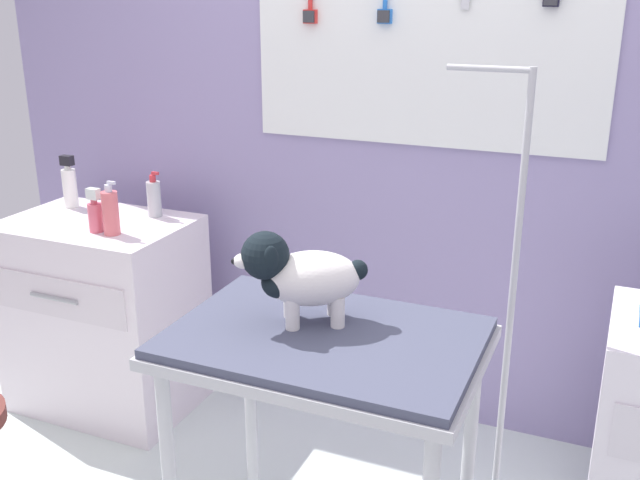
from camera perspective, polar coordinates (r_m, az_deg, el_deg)
The scene contains 9 objects.
rear_wall_panel at distance 3.13m, azimuth 6.46°, elevation 6.25°, with size 4.00×0.11×2.30m.
grooming_table at distance 2.21m, azimuth 0.35°, elevation -9.55°, with size 0.92×0.63×0.89m.
grooming_arm at distance 2.40m, azimuth 14.08°, elevation -8.39°, with size 0.30×0.11×1.64m.
dog at distance 2.17m, azimuth -1.66°, elevation -2.68°, with size 0.38×0.30×0.29m.
counter_left at distance 3.50m, azimuth -16.35°, elevation -5.52°, with size 0.80×0.58×0.88m.
pump_bottle_white at distance 3.12m, azimuth -15.92°, elevation 2.08°, with size 0.07×0.07×0.23m.
conditioner_bottle at distance 3.18m, azimuth -17.03°, elevation 1.96°, with size 0.06×0.06×0.19m.
detangler_spray at distance 3.57m, azimuth -18.83°, elevation 4.06°, with size 0.06×0.06×0.24m.
spray_bottle_short at distance 3.33m, azimuth -12.73°, elevation 3.18°, with size 0.06×0.06×0.20m.
Camera 1 is at (0.88, -1.65, 1.85)m, focal length 41.31 mm.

